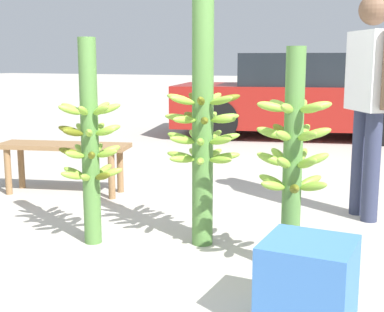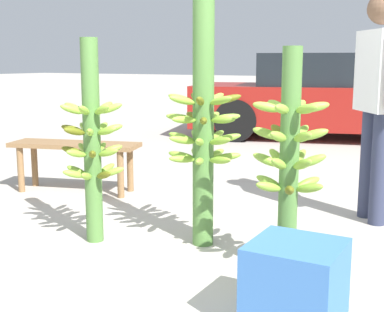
{
  "view_description": "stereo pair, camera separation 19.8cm",
  "coord_description": "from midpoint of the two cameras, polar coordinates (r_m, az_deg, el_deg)",
  "views": [
    {
      "loc": [
        1.48,
        -2.61,
        1.21
      ],
      "look_at": [
        0.01,
        0.43,
        0.61
      ],
      "focal_mm": 50.0,
      "sensor_mm": 36.0,
      "label": 1
    },
    {
      "loc": [
        1.66,
        -2.52,
        1.21
      ],
      "look_at": [
        0.01,
        0.43,
        0.61
      ],
      "focal_mm": 50.0,
      "sensor_mm": 36.0,
      "label": 2
    }
  ],
  "objects": [
    {
      "name": "banana_stalk_left",
      "position": [
        3.59,
        -12.39,
        1.41
      ],
      "size": [
        0.43,
        0.43,
        1.36
      ],
      "color": "#4C7A38",
      "rests_on": "ground_plane"
    },
    {
      "name": "produce_crate",
      "position": [
        2.57,
        10.04,
        -13.22
      ],
      "size": [
        0.4,
        0.4,
        0.4
      ],
      "color": "#386BB2",
      "rests_on": "ground_plane"
    },
    {
      "name": "parked_car",
      "position": [
        8.9,
        10.88,
        6.27
      ],
      "size": [
        4.26,
        2.8,
        1.33
      ],
      "rotation": [
        0.0,
        0.0,
        1.85
      ],
      "color": "maroon",
      "rests_on": "ground_plane"
    },
    {
      "name": "banana_stalk_center",
      "position": [
        3.46,
        -0.49,
        3.28
      ],
      "size": [
        0.5,
        0.5,
        1.62
      ],
      "color": "#4C7A38",
      "rests_on": "ground_plane"
    },
    {
      "name": "banana_stalk_right",
      "position": [
        3.04,
        8.88,
        -0.02
      ],
      "size": [
        0.43,
        0.43,
        1.29
      ],
      "color": "#4C7A38",
      "rests_on": "ground_plane"
    },
    {
      "name": "vendor_person",
      "position": [
        4.25,
        17.17,
        6.93
      ],
      "size": [
        0.46,
        0.6,
        1.7
      ],
      "rotation": [
        0.0,
        0.0,
        2.18
      ],
      "color": "#2D334C",
      "rests_on": "ground_plane"
    },
    {
      "name": "ground_plane",
      "position": [
        3.24,
        -5.4,
        -11.92
      ],
      "size": [
        80.0,
        80.0,
        0.0
      ],
      "primitive_type": "plane",
      "color": "#B2AA9E"
    },
    {
      "name": "market_bench",
      "position": [
        5.07,
        -14.61,
        0.36
      ],
      "size": [
        1.26,
        0.68,
        0.47
      ],
      "rotation": [
        0.0,
        0.0,
        0.28
      ],
      "color": "olive",
      "rests_on": "ground_plane"
    }
  ]
}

